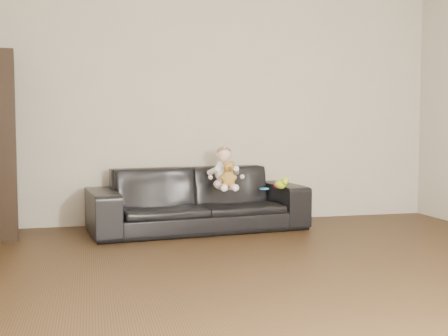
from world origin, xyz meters
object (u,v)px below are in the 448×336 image
object	(u,v)px
toy_rattle	(277,185)
toy_blue_disc	(264,189)
baby	(224,171)
teddy_bear	(228,174)
toy_green	(281,184)
sofa	(198,199)

from	to	relation	value
toy_rattle	toy_blue_disc	size ratio (longest dim) A/B	0.71
baby	teddy_bear	xyz separation A→B (m)	(0.01, -0.13, -0.02)
baby	toy_green	distance (m)	0.60
toy_rattle	toy_green	bearing A→B (deg)	-62.23
toy_green	toy_blue_disc	xyz separation A→B (m)	(-0.17, 0.01, -0.04)
toy_rattle	sofa	bearing A→B (deg)	172.13
sofa	teddy_bear	size ratio (longest dim) A/B	8.64
baby	toy_rattle	xyz separation A→B (m)	(0.55, 0.00, -0.16)
teddy_bear	toy_blue_disc	size ratio (longest dim) A/B	2.66
sofa	teddy_bear	distance (m)	0.45
toy_rattle	toy_blue_disc	bearing A→B (deg)	-166.90
baby	teddy_bear	distance (m)	0.14
sofa	toy_rattle	world-z (taller)	sofa
baby	teddy_bear	bearing A→B (deg)	-91.19
toy_green	toy_rattle	distance (m)	0.06
baby	toy_rattle	world-z (taller)	baby
teddy_bear	toy_blue_disc	xyz separation A→B (m)	(0.40, 0.10, -0.16)
toy_blue_disc	teddy_bear	bearing A→B (deg)	-165.44
sofa	toy_blue_disc	xyz separation A→B (m)	(0.66, -0.14, 0.11)
teddy_bear	toy_rattle	xyz separation A→B (m)	(0.54, 0.14, -0.13)
toy_blue_disc	baby	bearing A→B (deg)	175.86
teddy_bear	toy_green	bearing A→B (deg)	15.53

